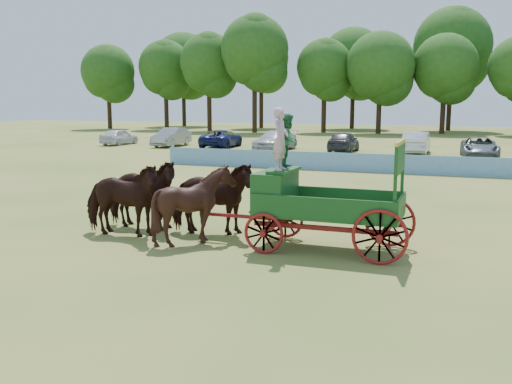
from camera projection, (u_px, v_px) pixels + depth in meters
name	position (u px, v px, depth m)	size (l,w,h in m)	color
ground	(311.00, 256.00, 14.78)	(160.00, 160.00, 0.00)	#9F8848
horse_lead_left	(121.00, 200.00, 16.77)	(1.19, 2.61, 2.20)	black
horse_lead_right	(141.00, 194.00, 17.79)	(1.19, 2.61, 2.20)	black
horse_wheel_left	(195.00, 205.00, 15.95)	(1.78, 2.00, 2.21)	black
horse_wheel_right	(211.00, 198.00, 16.97)	(1.19, 2.61, 2.20)	black
farm_dray	(302.00, 189.00, 15.37)	(6.00, 2.00, 3.80)	#9D1D0F
sponsor_banner	(377.00, 163.00, 31.71)	(26.00, 0.08, 1.05)	#216BB5
parked_cars	(407.00, 144.00, 42.58)	(51.60, 7.29, 1.65)	silver
treeline	(433.00, 58.00, 69.92)	(92.88, 22.61, 16.00)	#382314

